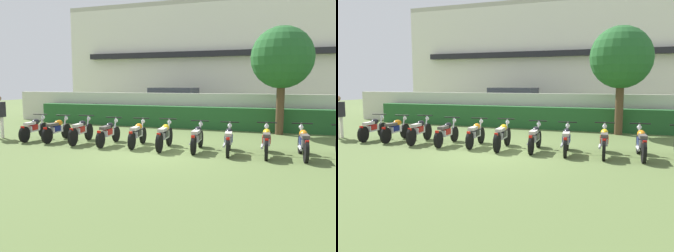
% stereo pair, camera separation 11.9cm
% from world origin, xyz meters
% --- Properties ---
extents(ground, '(60.00, 60.00, 0.00)m').
position_xyz_m(ground, '(0.00, 0.00, 0.00)').
color(ground, '#566B38').
extents(building, '(23.59, 6.50, 7.67)m').
position_xyz_m(building, '(0.00, 15.69, 3.84)').
color(building, silver).
rests_on(building, ground).
extents(compound_wall, '(22.41, 0.30, 1.66)m').
position_xyz_m(compound_wall, '(0.00, 6.83, 0.83)').
color(compound_wall, beige).
rests_on(compound_wall, ground).
extents(hedge_row, '(17.93, 0.70, 1.04)m').
position_xyz_m(hedge_row, '(0.00, 6.13, 0.52)').
color(hedge_row, '#235628').
rests_on(hedge_row, ground).
extents(parked_car, '(4.58, 2.24, 1.89)m').
position_xyz_m(parked_car, '(-2.55, 9.77, 0.94)').
color(parked_car, navy).
rests_on(parked_car, ground).
extents(tree_near_inspector, '(2.57, 2.57, 4.51)m').
position_xyz_m(tree_near_inspector, '(3.50, 5.34, 3.19)').
color(tree_near_inspector, '#4C3823').
rests_on(tree_near_inspector, ground).
extents(motorcycle_in_row_0, '(0.60, 1.87, 0.96)m').
position_xyz_m(motorcycle_in_row_0, '(-5.35, 0.77, 0.45)').
color(motorcycle_in_row_0, black).
rests_on(motorcycle_in_row_0, ground).
extents(motorcycle_in_row_1, '(0.60, 1.82, 0.95)m').
position_xyz_m(motorcycle_in_row_1, '(-4.35, 0.83, 0.44)').
color(motorcycle_in_row_1, black).
rests_on(motorcycle_in_row_1, ground).
extents(motorcycle_in_row_2, '(0.60, 1.96, 0.97)m').
position_xyz_m(motorcycle_in_row_2, '(-3.25, 0.78, 0.46)').
color(motorcycle_in_row_2, black).
rests_on(motorcycle_in_row_2, ground).
extents(motorcycle_in_row_3, '(0.60, 1.89, 0.94)m').
position_xyz_m(motorcycle_in_row_3, '(-2.13, 0.77, 0.44)').
color(motorcycle_in_row_3, black).
rests_on(motorcycle_in_row_3, ground).
extents(motorcycle_in_row_4, '(0.60, 1.79, 0.95)m').
position_xyz_m(motorcycle_in_row_4, '(-1.03, 0.82, 0.44)').
color(motorcycle_in_row_4, black).
rests_on(motorcycle_in_row_4, ground).
extents(motorcycle_in_row_5, '(0.60, 1.90, 0.97)m').
position_xyz_m(motorcycle_in_row_5, '(0.00, 0.69, 0.46)').
color(motorcycle_in_row_5, black).
rests_on(motorcycle_in_row_5, ground).
extents(motorcycle_in_row_6, '(0.60, 1.82, 0.94)m').
position_xyz_m(motorcycle_in_row_6, '(1.10, 0.73, 0.44)').
color(motorcycle_in_row_6, black).
rests_on(motorcycle_in_row_6, ground).
extents(motorcycle_in_row_7, '(0.60, 1.80, 0.95)m').
position_xyz_m(motorcycle_in_row_7, '(2.12, 0.65, 0.44)').
color(motorcycle_in_row_7, black).
rests_on(motorcycle_in_row_7, ground).
extents(motorcycle_in_row_8, '(0.60, 1.90, 0.97)m').
position_xyz_m(motorcycle_in_row_8, '(3.24, 0.69, 0.45)').
color(motorcycle_in_row_8, black).
rests_on(motorcycle_in_row_8, ground).
extents(motorcycle_in_row_9, '(0.60, 1.94, 0.97)m').
position_xyz_m(motorcycle_in_row_9, '(4.28, 0.73, 0.46)').
color(motorcycle_in_row_9, black).
rests_on(motorcycle_in_row_9, ground).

